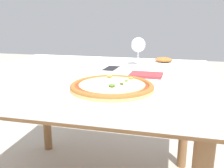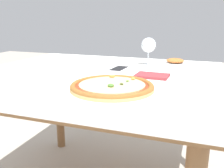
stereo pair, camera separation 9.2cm
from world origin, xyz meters
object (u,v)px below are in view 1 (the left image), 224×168
fork (32,78)px  wine_glass_far_left (138,45)px  side_plate (164,61)px  cell_phone (111,69)px  dining_table (89,90)px  pizza_plate (112,87)px

fork → wine_glass_far_left: bearing=47.9°
wine_glass_far_left → side_plate: 0.19m
wine_glass_far_left → cell_phone: wine_glass_far_left is taller
cell_phone → dining_table: bearing=-125.0°
dining_table → fork: 0.28m
fork → side_plate: size_ratio=0.97×
pizza_plate → side_plate: size_ratio=2.00×
wine_glass_far_left → side_plate: (0.15, 0.08, -0.10)m
wine_glass_far_left → side_plate: wine_glass_far_left is taller
dining_table → cell_phone: size_ratio=8.16×
pizza_plate → fork: bearing=164.0°
fork → wine_glass_far_left: 0.63m
pizza_plate → cell_phone: pizza_plate is taller
pizza_plate → cell_phone: 0.40m
fork → side_plate: (0.56, 0.54, 0.01)m
fork → side_plate: 0.78m
dining_table → pizza_plate: (0.18, -0.26, 0.10)m
fork → side_plate: side_plate is taller
pizza_plate → side_plate: (0.16, 0.65, -0.00)m
dining_table → side_plate: size_ratio=6.96×
fork → cell_phone: bearing=41.7°
pizza_plate → fork: (-0.40, 0.11, -0.01)m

